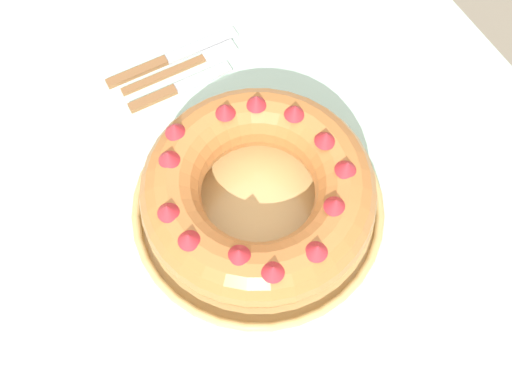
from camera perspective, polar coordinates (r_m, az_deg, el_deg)
ground_plane at (r=1.56m, az=-0.42°, el=-12.02°), size 8.00×8.00×0.00m
dining_table at (r=0.95m, az=-0.68°, el=-2.76°), size 1.28×0.97×0.73m
serving_dish at (r=0.84m, az=0.00°, el=-1.64°), size 0.35×0.35×0.03m
bundt_cake at (r=0.79m, az=-0.00°, el=0.03°), size 0.32×0.32×0.10m
fork at (r=1.00m, az=-6.46°, el=11.97°), size 0.02×0.20×0.01m
serving_knife at (r=1.01m, az=-8.74°, el=12.24°), size 0.02×0.23×0.01m
cake_knife at (r=0.97m, az=-7.84°, el=9.61°), size 0.02×0.18×0.01m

